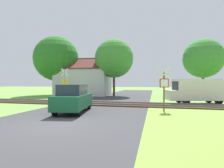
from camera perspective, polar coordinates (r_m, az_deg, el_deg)
name	(u,v)px	position (r m, az deg, el deg)	size (l,w,h in m)	color
ground_plane	(57,124)	(8.60, -17.37, -12.28)	(160.00, 160.00, 0.00)	#6B9942
road_asphalt	(76,116)	(10.33, -11.56, -10.14)	(7.78, 80.00, 0.01)	#38383A
rail_track	(104,104)	(15.51, -2.68, -6.46)	(60.00, 2.60, 0.22)	#422D1E
stop_sign_near	(164,86)	(12.23, 16.64, -0.51)	(0.86, 0.22, 2.96)	brown
crossing_sign_far	(65,82)	(19.62, -15.22, 0.67)	(0.88, 0.14, 3.50)	#9E9EA5
house	(84,81)	(28.26, -9.06, 0.87)	(8.59, 6.68, 5.90)	#B7B7BC
tree_left	(56,59)	(29.50, -17.70, 7.85)	(7.02, 7.02, 9.31)	#513823
tree_center	(114,59)	(25.90, 0.65, 8.30)	(5.66, 5.66, 8.34)	#513823
tree_far	(203,58)	(27.44, 27.60, 7.39)	(5.37, 5.37, 8.00)	#513823
mail_truck	(196,90)	(17.71, 25.76, -1.82)	(5.20, 3.00, 2.24)	silver
parked_car	(74,98)	(11.46, -12.38, -4.62)	(2.26, 4.21, 1.78)	#144C2D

